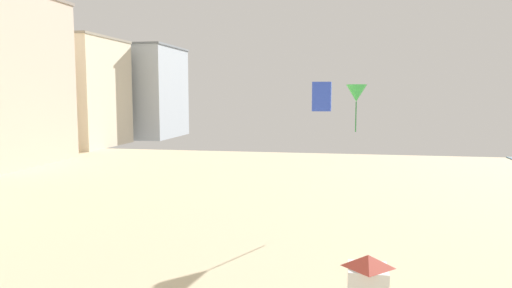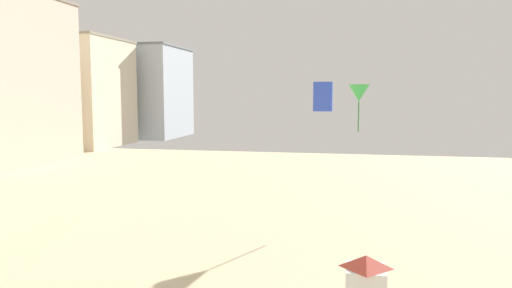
# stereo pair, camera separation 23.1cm
# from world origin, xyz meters

# --- Properties ---
(boardwalk_hotel_far) EXTENTS (10.99, 12.67, 14.50)m
(boardwalk_hotel_far) POSITION_xyz_m (-29.18, 62.27, 7.26)
(boardwalk_hotel_far) COLOR beige
(boardwalk_hotel_far) RESTS_ON ground
(boardwalk_hotel_distant) EXTENTS (17.85, 13.84, 14.68)m
(boardwalk_hotel_distant) POSITION_xyz_m (-29.18, 77.09, 7.35)
(boardwalk_hotel_distant) COLOR #ADB7C1
(boardwalk_hotel_distant) RESTS_ON ground
(lifeguard_stand) EXTENTS (1.10, 1.10, 2.55)m
(lifeguard_stand) POSITION_xyz_m (7.42, 16.64, 1.84)
(lifeguard_stand) COLOR white
(lifeguard_stand) RESTS_ON ground
(kite_blue_box) EXTENTS (0.87, 0.87, 1.37)m
(kite_blue_box) POSITION_xyz_m (5.61, 26.12, 6.92)
(kite_blue_box) COLOR blue
(kite_green_delta) EXTENTS (1.28, 1.28, 2.90)m
(kite_green_delta) POSITION_xyz_m (7.37, 33.29, 7.09)
(kite_green_delta) COLOR green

